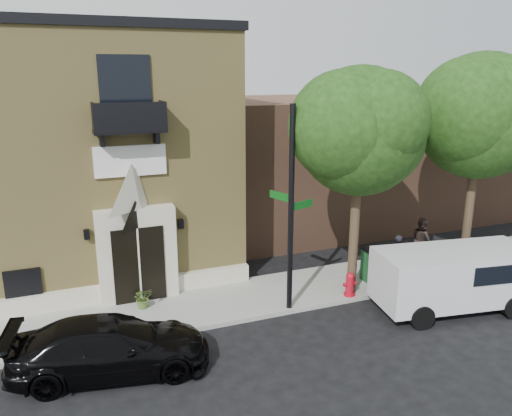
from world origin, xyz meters
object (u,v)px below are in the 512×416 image
(pedestrian_far, at_px, (421,240))
(black_sedan, at_px, (111,347))
(fire_hydrant, at_px, (350,284))
(pedestrian_near, at_px, (397,254))
(cargo_van, at_px, (459,276))
(dumpster, at_px, (391,264))
(street_sign, at_px, (291,210))

(pedestrian_far, bearing_deg, black_sedan, 105.69)
(fire_hydrant, distance_m, pedestrian_near, 2.91)
(cargo_van, bearing_deg, black_sedan, -173.49)
(black_sedan, height_order, pedestrian_near, pedestrian_near)
(fire_hydrant, bearing_deg, pedestrian_near, 21.08)
(dumpster, bearing_deg, fire_hydrant, -162.30)
(cargo_van, bearing_deg, dumpster, 117.40)
(black_sedan, xyz_separation_m, fire_hydrant, (8.16, 1.45, -0.17))
(black_sedan, distance_m, pedestrian_near, 11.14)
(dumpster, distance_m, pedestrian_near, 0.77)
(street_sign, height_order, fire_hydrant, street_sign)
(black_sedan, height_order, dumpster, black_sedan)
(black_sedan, distance_m, fire_hydrant, 8.29)
(street_sign, bearing_deg, fire_hydrant, -18.85)
(fire_hydrant, distance_m, dumpster, 2.19)
(cargo_van, xyz_separation_m, dumpster, (-0.83, 2.48, -0.36))
(black_sedan, relative_size, pedestrian_near, 3.29)
(pedestrian_near, bearing_deg, street_sign, 8.77)
(black_sedan, bearing_deg, dumpster, -69.83)
(cargo_van, bearing_deg, pedestrian_far, 77.18)
(cargo_van, height_order, street_sign, street_sign)
(black_sedan, bearing_deg, cargo_van, -83.35)
(black_sedan, distance_m, pedestrian_far, 12.93)
(black_sedan, relative_size, pedestrian_far, 2.75)
(dumpster, bearing_deg, cargo_van, -68.90)
(street_sign, xyz_separation_m, fire_hydrant, (2.33, 0.03, -2.92))
(street_sign, bearing_deg, cargo_van, -39.27)
(black_sedan, relative_size, street_sign, 0.77)
(black_sedan, height_order, street_sign, street_sign)
(street_sign, height_order, pedestrian_near, street_sign)
(black_sedan, bearing_deg, pedestrian_far, -66.81)
(black_sedan, xyz_separation_m, dumpster, (10.26, 2.02, 0.07))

